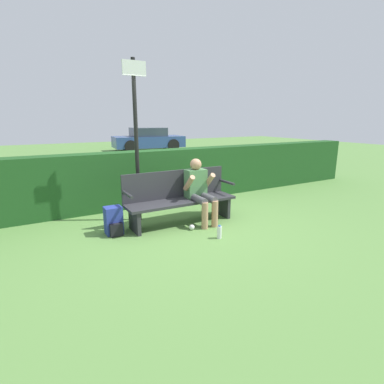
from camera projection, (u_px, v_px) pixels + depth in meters
name	position (u px, v px, depth m)	size (l,w,h in m)	color
ground_plane	(182.00, 223.00, 5.31)	(40.00, 40.00, 0.00)	#5B8942
hedge_back	(150.00, 177.00, 6.43)	(12.00, 0.46, 1.15)	#1E4C1E
park_bench	(180.00, 197.00, 5.27)	(1.97, 0.50, 0.92)	#2D2D33
person_seated	(199.00, 188.00, 5.26)	(0.50, 0.64, 1.12)	#4C7F4C
backpack	(114.00, 221.00, 4.77)	(0.26, 0.30, 0.45)	#283893
water_bottle	(219.00, 232.00, 4.62)	(0.07, 0.07, 0.21)	white
signpost	(136.00, 133.00, 5.13)	(0.40, 0.09, 2.77)	black
parked_car	(148.00, 139.00, 17.27)	(4.11, 2.25, 1.30)	#2D4784
litter_crumple	(192.00, 227.00, 4.98)	(0.09, 0.09, 0.09)	silver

